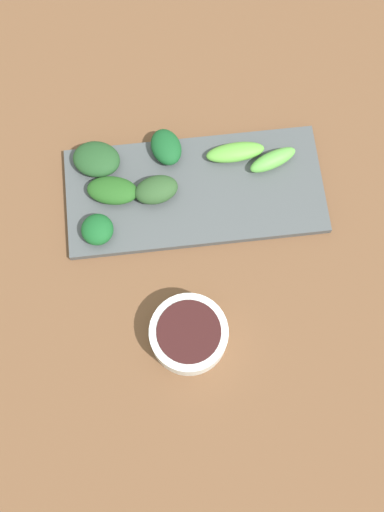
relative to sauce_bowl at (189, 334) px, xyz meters
The scene contains 10 objects.
tabletop 0.12m from the sauce_bowl, 12.73° to the right, with size 2.10×2.10×0.02m, color brown.
sauce_bowl is the anchor object (origin of this frame).
serving_plate 0.22m from the sauce_bowl, ahead, with size 0.17×0.38×0.01m, color #4B5053.
broccoli_leafy_0 0.20m from the sauce_bowl, 34.60° to the left, with size 0.05×0.05×0.03m, color #185C27.
broccoli_leafy_1 0.30m from the sauce_bowl, 21.33° to the left, with size 0.06×0.07×0.03m, color #234D25.
broccoli_leafy_2 0.22m from the sauce_bowl, ahead, with size 0.04×0.06×0.03m, color #2E5329.
broccoli_leafy_3 0.24m from the sauce_bowl, 21.45° to the left, with size 0.04×0.08×0.02m, color #265B1F.
broccoli_stalk_4 0.29m from the sauce_bowl, 31.80° to the right, with size 0.03×0.08×0.02m, color #61B448.
broccoli_stalk_5 0.28m from the sauce_bowl, 20.45° to the right, with size 0.03×0.09×0.02m, color #63B240.
broccoli_leafy_6 0.28m from the sauce_bowl, ahead, with size 0.06×0.04×0.03m, color #175527.
Camera 1 is at (-0.26, 0.04, 0.86)m, focal length 42.72 mm.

